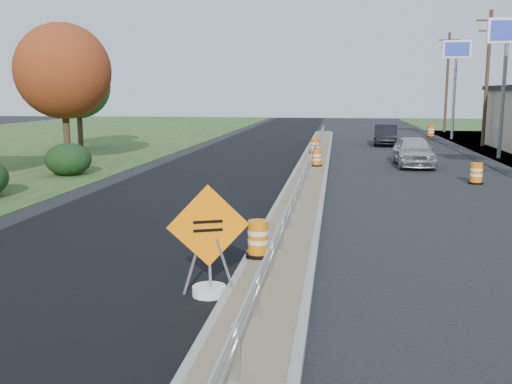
# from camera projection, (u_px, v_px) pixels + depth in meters

# --- Properties ---
(ground) EXTENTS (140.00, 140.00, 0.00)m
(ground) POSITION_uv_depth(u_px,v_px,m) (299.00, 208.00, 18.88)
(ground) COLOR black
(ground) RESTS_ON ground
(milled_overlay) EXTENTS (7.20, 120.00, 0.01)m
(milled_overlay) POSITION_uv_depth(u_px,v_px,m) (226.00, 167.00, 29.25)
(milled_overlay) COLOR black
(milled_overlay) RESTS_ON ground
(median) EXTENTS (1.60, 55.00, 0.23)m
(median) POSITION_uv_depth(u_px,v_px,m) (310.00, 172.00, 26.67)
(median) COLOR gray
(median) RESTS_ON ground
(guardrail) EXTENTS (0.10, 46.15, 0.72)m
(guardrail) POSITION_uv_depth(u_px,v_px,m) (312.00, 157.00, 27.54)
(guardrail) COLOR silver
(guardrail) RESTS_ON median
(pylon_sign_mid) EXTENTS (2.20, 0.30, 7.90)m
(pylon_sign_mid) POSITION_uv_depth(u_px,v_px,m) (507.00, 44.00, 31.92)
(pylon_sign_mid) COLOR slate
(pylon_sign_mid) RESTS_ON ground
(pylon_sign_north) EXTENTS (2.20, 0.30, 7.90)m
(pylon_sign_north) POSITION_uv_depth(u_px,v_px,m) (456.00, 59.00, 45.58)
(pylon_sign_north) COLOR slate
(pylon_sign_north) RESTS_ON ground
(utility_pole_nmid) EXTENTS (1.90, 0.26, 9.40)m
(utility_pole_nmid) POSITION_uv_depth(u_px,v_px,m) (487.00, 76.00, 39.85)
(utility_pole_nmid) COLOR #473523
(utility_pole_nmid) RESTS_ON ground
(utility_pole_north) EXTENTS (1.90, 0.26, 9.40)m
(utility_pole_north) POSITION_uv_depth(u_px,v_px,m) (447.00, 81.00, 54.48)
(utility_pole_north) COLOR #473523
(utility_pole_north) RESTS_ON ground
(hedge_north) EXTENTS (2.09, 2.09, 1.52)m
(hedge_north) POSITION_uv_depth(u_px,v_px,m) (68.00, 159.00, 26.13)
(hedge_north) COLOR black
(hedge_north) RESTS_ON ground
(tree_near_red) EXTENTS (4.95, 4.95, 7.35)m
(tree_near_red) POSITION_uv_depth(u_px,v_px,m) (63.00, 71.00, 29.61)
(tree_near_red) COLOR #473523
(tree_near_red) RESTS_ON ground
(tree_near_back) EXTENTS (4.29, 4.29, 6.37)m
(tree_near_back) POSITION_uv_depth(u_px,v_px,m) (78.00, 86.00, 37.94)
(tree_near_back) COLOR #473523
(tree_near_back) RESTS_ON ground
(caution_sign) EXTENTS (1.44, 0.64, 2.12)m
(caution_sign) POSITION_uv_depth(u_px,v_px,m) (209.00, 268.00, 10.62)
(caution_sign) COLOR white
(caution_sign) RESTS_ON ground
(barrel_median_near) EXTENTS (0.55, 0.55, 0.81)m
(barrel_median_near) POSITION_uv_depth(u_px,v_px,m) (258.00, 239.00, 12.38)
(barrel_median_near) COLOR black
(barrel_median_near) RESTS_ON median
(barrel_median_mid) EXTENTS (0.53, 0.53, 0.78)m
(barrel_median_mid) POSITION_uv_depth(u_px,v_px,m) (317.00, 159.00, 27.81)
(barrel_median_mid) COLOR black
(barrel_median_mid) RESTS_ON median
(barrel_median_far) EXTENTS (0.61, 0.61, 0.89)m
(barrel_median_far) POSITION_uv_depth(u_px,v_px,m) (315.00, 146.00, 33.46)
(barrel_median_far) COLOR black
(barrel_median_far) RESTS_ON median
(barrel_shoulder_near) EXTENTS (0.60, 0.60, 0.89)m
(barrel_shoulder_near) POSITION_uv_depth(u_px,v_px,m) (476.00, 174.00, 23.82)
(barrel_shoulder_near) COLOR black
(barrel_shoulder_near) RESTS_ON ground
(barrel_shoulder_far) EXTENTS (0.66, 0.66, 0.97)m
(barrel_shoulder_far) POSITION_uv_depth(u_px,v_px,m) (431.00, 132.00, 49.07)
(barrel_shoulder_far) COLOR black
(barrel_shoulder_far) RESTS_ON ground
(car_silver) EXTENTS (1.90, 4.63, 1.57)m
(car_silver) POSITION_uv_depth(u_px,v_px,m) (414.00, 151.00, 29.53)
(car_silver) COLOR #BCBDC1
(car_silver) RESTS_ON ground
(car_dark_mid) EXTENTS (1.96, 4.68, 1.50)m
(car_dark_mid) POSITION_uv_depth(u_px,v_px,m) (386.00, 135.00, 41.57)
(car_dark_mid) COLOR black
(car_dark_mid) RESTS_ON ground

